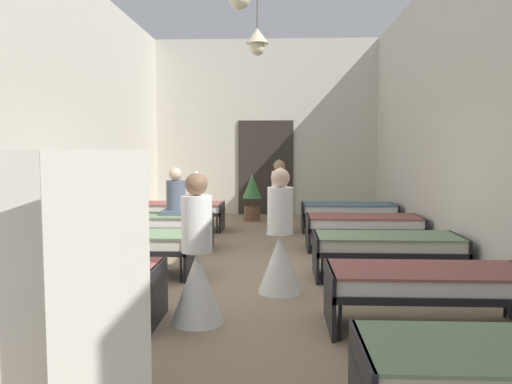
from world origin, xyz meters
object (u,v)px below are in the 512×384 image
object	(u,v)px
nurse_mid_aisle	(197,269)
bed_right_row_4	(348,210)
bed_right_row_3	(363,224)
patient_seated_primary	(176,197)
bed_left_row_3	(155,222)
bed_left_row_4	(177,209)
nurse_far_aisle	(280,248)
privacy_screen	(5,350)
potted_plant	(252,195)
bed_left_row_2	(121,243)
nurse_near_aisle	(279,208)
bed_right_row_2	(387,245)
bed_right_row_1	(429,283)
bed_left_row_1	(62,279)

from	to	relation	value
nurse_mid_aisle	bed_right_row_4	bearing A→B (deg)	165.02
bed_right_row_3	patient_seated_primary	xyz separation A→B (m)	(-3.17, 0.04, 0.43)
bed_left_row_3	bed_left_row_4	xyz separation A→B (m)	(0.00, 1.90, 0.00)
bed_right_row_3	nurse_far_aisle	distance (m)	3.00
bed_right_row_4	patient_seated_primary	size ratio (longest dim) A/B	2.37
privacy_screen	bed_right_row_3	bearing A→B (deg)	55.98
potted_plant	bed_left_row_2	bearing A→B (deg)	-105.56
privacy_screen	nurse_near_aisle	bearing A→B (deg)	69.22
bed_right_row_2	bed_right_row_3	bearing A→B (deg)	90.00
bed_right_row_3	nurse_mid_aisle	xyz separation A→B (m)	(-2.21, -3.73, 0.09)
bed_right_row_4	privacy_screen	bearing A→B (deg)	-106.93
bed_right_row_2	bed_left_row_3	distance (m)	4.00
bed_right_row_4	privacy_screen	distance (m)	8.85
bed_right_row_1	bed_right_row_2	xyz separation A→B (m)	(0.00, 1.90, 0.00)
bed_left_row_4	patient_seated_primary	size ratio (longest dim) A/B	2.37
bed_right_row_1	privacy_screen	distance (m)	3.79
nurse_mid_aisle	patient_seated_primary	bearing A→B (deg)	-159.22
bed_right_row_1	bed_right_row_3	world-z (taller)	same
bed_left_row_2	nurse_mid_aisle	bearing A→B (deg)	-54.33
bed_right_row_1	bed_left_row_3	xyz separation A→B (m)	(-3.52, 3.80, 0.00)
bed_left_row_2	bed_right_row_1	bearing A→B (deg)	-28.33
nurse_far_aisle	potted_plant	bearing A→B (deg)	161.54
bed_right_row_3	bed_left_row_4	bearing A→B (deg)	151.67
bed_right_row_2	bed_left_row_3	xyz separation A→B (m)	(-3.52, 1.90, 0.00)
bed_right_row_2	privacy_screen	size ratio (longest dim) A/B	1.12
nurse_far_aisle	nurse_near_aisle	bearing A→B (deg)	155.58
bed_left_row_2	bed_right_row_3	size ratio (longest dim) A/B	1.00
bed_right_row_1	bed_left_row_2	size ratio (longest dim) A/B	1.00
patient_seated_primary	bed_right_row_2	bearing A→B (deg)	-31.45
bed_left_row_1	bed_right_row_1	bearing A→B (deg)	0.00
nurse_near_aisle	nurse_far_aisle	xyz separation A→B (m)	(0.01, -4.15, 0.00)
bed_left_row_1	nurse_mid_aisle	distance (m)	1.32
nurse_far_aisle	potted_plant	distance (m)	6.08
bed_right_row_1	bed_left_row_3	bearing A→B (deg)	132.84
bed_left_row_1	privacy_screen	world-z (taller)	privacy_screen
bed_right_row_3	potted_plant	bearing A→B (deg)	121.13
bed_right_row_3	nurse_near_aisle	bearing A→B (deg)	133.21
bed_right_row_1	nurse_mid_aisle	distance (m)	2.21
bed_left_row_2	nurse_mid_aisle	distance (m)	2.26
bed_right_row_2	nurse_near_aisle	xyz separation A→B (m)	(-1.41, 3.40, 0.09)
bed_left_row_4	bed_right_row_4	bearing A→B (deg)	0.00
bed_left_row_2	nurse_near_aisle	distance (m)	4.01
potted_plant	privacy_screen	xyz separation A→B (m)	(-0.52, -9.95, 0.24)
bed_left_row_1	nurse_far_aisle	size ratio (longest dim) A/B	1.28
bed_left_row_4	nurse_mid_aisle	size ratio (longest dim) A/B	1.28
nurse_mid_aisle	nurse_far_aisle	xyz separation A→B (m)	(0.81, 1.09, 0.00)
bed_left_row_4	nurse_mid_aisle	xyz separation A→B (m)	(1.32, -5.63, 0.09)
nurse_mid_aisle	privacy_screen	size ratio (longest dim) A/B	0.87
bed_left_row_2	bed_left_row_4	world-z (taller)	same
bed_left_row_2	potted_plant	bearing A→B (deg)	74.44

